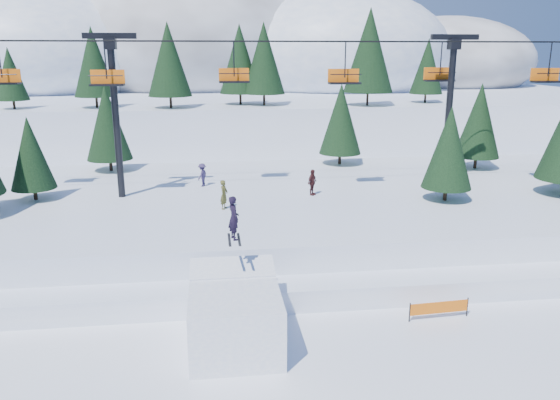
{
  "coord_description": "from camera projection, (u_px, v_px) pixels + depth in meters",
  "views": [
    {
      "loc": [
        -3.08,
        -17.55,
        11.66
      ],
      "look_at": [
        -0.09,
        6.0,
        5.2
      ],
      "focal_mm": 35.0,
      "sensor_mm": 36.0,
      "label": 1
    }
  ],
  "objects": [
    {
      "name": "ground",
      "position": [
        303.0,
        377.0,
        20.23
      ],
      "size": [
        160.0,
        160.0,
        0.0
      ],
      "primitive_type": "plane",
      "color": "white",
      "rests_on": "ground"
    },
    {
      "name": "mid_shelf",
      "position": [
        259.0,
        210.0,
        37.13
      ],
      "size": [
        70.0,
        22.0,
        2.5
      ],
      "primitive_type": "cube",
      "color": "white",
      "rests_on": "ground"
    },
    {
      "name": "berm",
      "position": [
        277.0,
        278.0,
        27.75
      ],
      "size": [
        70.0,
        6.0,
        1.1
      ],
      "primitive_type": "cube",
      "color": "white",
      "rests_on": "ground"
    },
    {
      "name": "mountain_ridge",
      "position": [
        196.0,
        65.0,
        87.31
      ],
      "size": [
        119.0,
        60.0,
        26.46
      ],
      "color": "white",
      "rests_on": "ground"
    },
    {
      "name": "jump_kicker",
      "position": [
        235.0,
        314.0,
        22.16
      ],
      "size": [
        3.63,
        4.94,
        5.94
      ],
      "color": "white",
      "rests_on": "ground"
    },
    {
      "name": "chairlift",
      "position": [
        288.0,
        89.0,
        35.29
      ],
      "size": [
        46.0,
        3.21,
        10.28
      ],
      "color": "black",
      "rests_on": "mid_shelf"
    },
    {
      "name": "conifer_stand",
      "position": [
        301.0,
        127.0,
        36.9
      ],
      "size": [
        63.13,
        16.2,
        9.06
      ],
      "color": "black",
      "rests_on": "mid_shelf"
    },
    {
      "name": "distant_skiers",
      "position": [
        244.0,
        182.0,
        36.28
      ],
      "size": [
        32.58,
        9.99,
        1.77
      ],
      "color": "#222237",
      "rests_on": "mid_shelf"
    },
    {
      "name": "banner_near",
      "position": [
        439.0,
        308.0,
        24.51
      ],
      "size": [
        2.85,
        0.25,
        0.9
      ],
      "color": "black",
      "rests_on": "ground"
    },
    {
      "name": "banner_far",
      "position": [
        495.0,
        288.0,
        26.53
      ],
      "size": [
        2.78,
        0.72,
        0.9
      ],
      "color": "black",
      "rests_on": "ground"
    }
  ]
}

